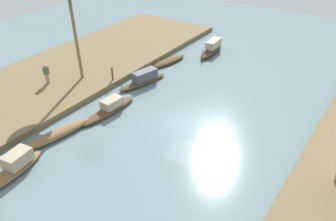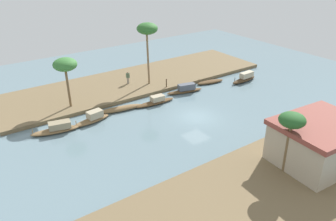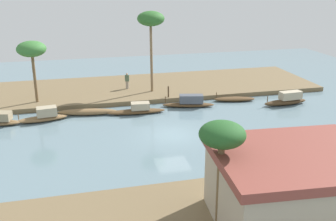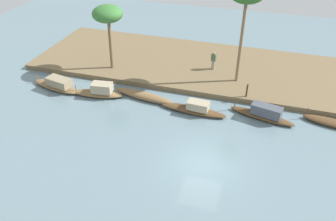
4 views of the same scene
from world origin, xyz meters
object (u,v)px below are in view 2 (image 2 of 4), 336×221
object	(u,v)px
mooring_post	(166,83)
sampan_with_red_awning	(156,101)
sampan_open_hull	(93,118)
sampan_near_left_bank	(210,82)
palm_tree_right_short	(292,122)
sampan_with_tall_canopy	(120,109)
palm_tree_left_far	(65,65)
sampan_foreground	(57,129)
sampan_downstream_large	(245,78)
palm_tree_left_near	(147,30)
sampan_midstream	(185,89)
riverside_building	(319,142)
person_on_near_bank	(128,78)

from	to	relation	value
mooring_post	sampan_with_red_awning	bearing A→B (deg)	38.45
mooring_post	sampan_open_hull	bearing A→B (deg)	13.48
sampan_near_left_bank	palm_tree_right_short	xyz separation A→B (m)	(8.68, 18.52, 4.54)
sampan_with_tall_canopy	mooring_post	bearing A→B (deg)	-156.02
sampan_with_tall_canopy	palm_tree_left_far	bearing A→B (deg)	-30.34
mooring_post	palm_tree_right_short	size ratio (longest dim) A/B	0.21
sampan_near_left_bank	sampan_foreground	size ratio (longest dim) A/B	0.86
mooring_post	palm_tree_left_far	world-z (taller)	palm_tree_left_far
sampan_with_tall_canopy	sampan_downstream_large	xyz separation A→B (m)	(-18.13, 1.52, 0.21)
sampan_downstream_large	mooring_post	xyz separation A→B (m)	(10.47, -3.54, 0.49)
sampan_with_tall_canopy	palm_tree_left_near	world-z (taller)	palm_tree_left_near
sampan_foreground	palm_tree_left_far	size ratio (longest dim) A/B	0.86
sampan_midstream	sampan_near_left_bank	size ratio (longest dim) A/B	1.19
sampan_foreground	palm_tree_left_far	bearing A→B (deg)	-113.55
sampan_open_hull	sampan_with_red_awning	size ratio (longest dim) A/B	0.82
sampan_with_tall_canopy	riverside_building	distance (m)	20.50
palm_tree_left_near	riverside_building	distance (m)	23.74
sampan_with_red_awning	sampan_open_hull	bearing A→B (deg)	3.11
palm_tree_left_near	palm_tree_left_far	distance (m)	11.15
palm_tree_right_short	palm_tree_left_near	bearing A→B (deg)	-93.68
mooring_post	riverside_building	xyz separation A→B (m)	(-0.68, 20.64, 1.30)
sampan_near_left_bank	mooring_post	distance (m)	6.35
palm_tree_left_near	riverside_building	size ratio (longest dim) A/B	1.04
sampan_near_left_bank	palm_tree_left_far	size ratio (longest dim) A/B	0.74
sampan_open_hull	sampan_with_red_awning	world-z (taller)	sampan_open_hull
sampan_downstream_large	sampan_open_hull	bearing A→B (deg)	-6.26
sampan_downstream_large	person_on_near_bank	xyz separation A→B (m)	(13.83, -7.40, 0.73)
sampan_midstream	sampan_near_left_bank	world-z (taller)	sampan_midstream
sampan_midstream	palm_tree_left_far	size ratio (longest dim) A/B	0.87
sampan_with_tall_canopy	palm_tree_right_short	world-z (taller)	palm_tree_right_short
sampan_midstream	sampan_with_red_awning	distance (m)	4.98
sampan_downstream_large	mooring_post	distance (m)	11.06
sampan_foreground	sampan_with_red_awning	distance (m)	11.57
palm_tree_left_far	palm_tree_right_short	bearing A→B (deg)	113.76
sampan_open_hull	mooring_post	bearing A→B (deg)	-174.20
sampan_foreground	mooring_post	xyz separation A→B (m)	(-15.00, -2.70, 0.55)
sampan_with_red_awning	riverside_building	xyz separation A→B (m)	(-4.11, 17.91, 1.92)
sampan_with_tall_canopy	riverside_building	world-z (taller)	riverside_building
sampan_midstream	sampan_open_hull	bearing A→B (deg)	16.17
sampan_foreground	sampan_with_red_awning	world-z (taller)	sampan_foreground
mooring_post	palm_tree_right_short	bearing A→B (deg)	82.75
sampan_downstream_large	palm_tree_right_short	size ratio (longest dim) A/B	0.87
person_on_near_bank	riverside_building	world-z (taller)	riverside_building
palm_tree_left_near	sampan_midstream	bearing A→B (deg)	119.93
palm_tree_right_short	riverside_building	xyz separation A→B (m)	(-3.21, 0.73, -2.48)
person_on_near_bank	palm_tree_left_near	world-z (taller)	palm_tree_left_near
sampan_foreground	palm_tree_left_far	world-z (taller)	palm_tree_left_far
sampan_open_hull	riverside_building	size ratio (longest dim) A/B	0.56
palm_tree_left_near	palm_tree_left_far	bearing A→B (deg)	4.87
sampan_foreground	palm_tree_left_far	xyz separation A→B (m)	(-3.02, -4.26, 4.77)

